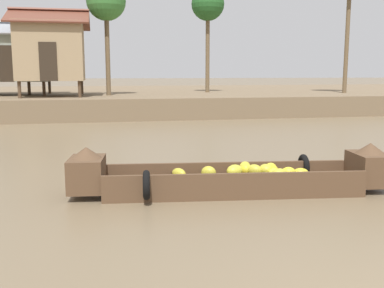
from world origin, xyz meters
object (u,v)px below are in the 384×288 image
stilt_house_right (51,51)px  palm_tree_mid (106,2)px  banana_boat (234,177)px  stilt_house_mid_right (10,56)px  palm_tree_near (208,6)px

stilt_house_right → palm_tree_mid: palm_tree_mid is taller
banana_boat → stilt_house_right: bearing=106.3°
palm_tree_mid → banana_boat: bearing=-83.4°
banana_boat → stilt_house_right: size_ratio=1.40×
banana_boat → palm_tree_mid: (-1.91, 16.49, 5.49)m
stilt_house_mid_right → stilt_house_right: bearing=-37.6°
stilt_house_mid_right → stilt_house_right: 2.86m
palm_tree_near → palm_tree_mid: (-5.96, -2.38, -0.32)m
banana_boat → stilt_house_mid_right: (-6.96, 17.82, 2.75)m
stilt_house_right → palm_tree_near: 9.61m
palm_tree_near → palm_tree_mid: bearing=-158.3°
stilt_house_mid_right → palm_tree_mid: palm_tree_mid is taller
stilt_house_mid_right → palm_tree_mid: bearing=-14.8°
stilt_house_mid_right → palm_tree_mid: (5.05, -1.33, 2.73)m
palm_tree_near → stilt_house_mid_right: bearing=-174.6°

